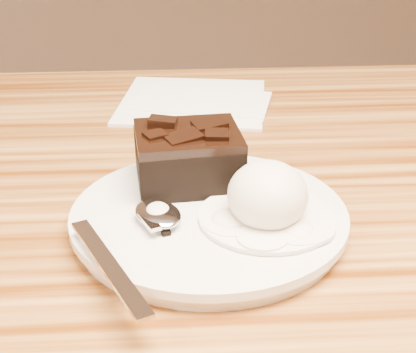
{
  "coord_description": "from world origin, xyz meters",
  "views": [
    {
      "loc": [
        -0.06,
        -0.42,
        1.0
      ],
      "look_at": [
        -0.03,
        0.0,
        0.79
      ],
      "focal_mm": 55.86,
      "sensor_mm": 36.0,
      "label": 1
    }
  ],
  "objects": [
    {
      "name": "plate",
      "position": [
        -0.03,
        -0.01,
        0.76
      ],
      "size": [
        0.2,
        0.2,
        0.02
      ],
      "primitive_type": "cylinder",
      "color": "white",
      "rests_on": "dining_table"
    },
    {
      "name": "brownie",
      "position": [
        -0.04,
        0.04,
        0.79
      ],
      "size": [
        0.09,
        0.08,
        0.04
      ],
      "primitive_type": "cube",
      "rotation": [
        0.0,
        0.0,
        0.09
      ],
      "color": "black",
      "rests_on": "plate"
    },
    {
      "name": "ice_cream_scoop",
      "position": [
        0.01,
        -0.02,
        0.79
      ],
      "size": [
        0.06,
        0.06,
        0.05
      ],
      "primitive_type": "ellipsoid",
      "color": "white",
      "rests_on": "plate"
    },
    {
      "name": "melt_puddle",
      "position": [
        0.01,
        -0.02,
        0.77
      ],
      "size": [
        0.1,
        0.1,
        0.0
      ],
      "primitive_type": "cylinder",
      "color": "white",
      "rests_on": "plate"
    },
    {
      "name": "spoon",
      "position": [
        -0.07,
        -0.02,
        0.77
      ],
      "size": [
        0.1,
        0.17,
        0.01
      ],
      "primitive_type": null,
      "rotation": [
        0.0,
        0.0,
        0.42
      ],
      "color": "silver",
      "rests_on": "plate"
    },
    {
      "name": "napkin",
      "position": [
        -0.03,
        0.27,
        0.75
      ],
      "size": [
        0.18,
        0.18,
        0.01
      ],
      "primitive_type": "cube",
      "rotation": [
        0.0,
        0.0,
        -0.16
      ],
      "color": "white",
      "rests_on": "dining_table"
    },
    {
      "name": "crumb_a",
      "position": [
        -0.06,
        -0.04,
        0.77
      ],
      "size": [
        0.01,
        0.01,
        0.0
      ],
      "primitive_type": "cube",
      "rotation": [
        0.0,
        0.0,
        0.31
      ],
      "color": "black",
      "rests_on": "plate"
    },
    {
      "name": "crumb_b",
      "position": [
        0.01,
        -0.06,
        0.77
      ],
      "size": [
        0.01,
        0.01,
        0.0
      ],
      "primitive_type": "cube",
      "rotation": [
        0.0,
        0.0,
        0.81
      ],
      "color": "black",
      "rests_on": "plate"
    },
    {
      "name": "crumb_c",
      "position": [
        0.01,
        -0.01,
        0.77
      ],
      "size": [
        0.01,
        0.01,
        0.0
      ],
      "primitive_type": "cube",
      "rotation": [
        0.0,
        0.0,
        1.13
      ],
      "color": "black",
      "rests_on": "plate"
    }
  ]
}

